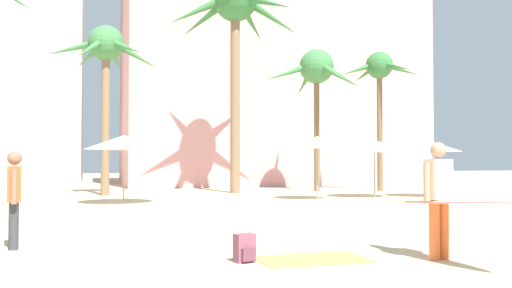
% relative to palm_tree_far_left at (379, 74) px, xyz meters
% --- Properties ---
extents(hotel_pink, '(18.87, 9.19, 14.76)m').
position_rel_palm_tree_far_left_xyz_m(hotel_pink, '(-2.47, 9.92, 1.55)').
color(hotel_pink, pink).
rests_on(hotel_pink, ground).
extents(palm_tree_far_left, '(4.33, 4.31, 6.97)m').
position_rel_palm_tree_far_left_xyz_m(palm_tree_far_left, '(0.00, 0.00, 0.00)').
color(palm_tree_far_left, brown).
rests_on(palm_tree_far_left, ground).
extents(palm_tree_left, '(5.50, 5.31, 7.07)m').
position_rel_palm_tree_far_left_xyz_m(palm_tree_left, '(-3.07, 0.80, 0.06)').
color(palm_tree_left, brown).
rests_on(palm_tree_left, ground).
extents(palm_tree_center, '(4.93, 4.55, 7.41)m').
position_rel_palm_tree_far_left_xyz_m(palm_tree_center, '(-13.22, 0.46, 0.23)').
color(palm_tree_center, '#896B4C').
rests_on(palm_tree_center, ground).
extents(palm_tree_far_right, '(6.48, 5.68, 10.13)m').
position_rel_palm_tree_far_left_xyz_m(palm_tree_far_right, '(-7.37, 0.48, 2.54)').
color(palm_tree_far_right, '#896B4C').
rests_on(palm_tree_far_right, ground).
extents(cafe_umbrella_0, '(2.08, 2.08, 2.45)m').
position_rel_palm_tree_far_left_xyz_m(cafe_umbrella_0, '(-5.40, -4.55, -3.61)').
color(cafe_umbrella_0, gray).
rests_on(cafe_umbrella_0, ground).
extents(cafe_umbrella_1, '(2.50, 2.50, 2.35)m').
position_rel_palm_tree_far_left_xyz_m(cafe_umbrella_1, '(-2.67, -4.12, -3.72)').
color(cafe_umbrella_1, gray).
rests_on(cafe_umbrella_1, ground).
extents(cafe_umbrella_4, '(2.33, 2.33, 2.28)m').
position_rel_palm_tree_far_left_xyz_m(cafe_umbrella_4, '(-0.20, -4.60, -3.75)').
color(cafe_umbrella_4, gray).
rests_on(cafe_umbrella_4, ground).
extents(cafe_umbrella_5, '(2.72, 2.72, 2.40)m').
position_rel_palm_tree_far_left_xyz_m(cafe_umbrella_5, '(-12.70, -4.45, -3.69)').
color(cafe_umbrella_5, gray).
rests_on(cafe_umbrella_5, ground).
extents(beach_towel, '(1.65, 0.99, 0.01)m').
position_rel_palm_tree_far_left_xyz_m(beach_towel, '(-10.57, -16.07, -5.82)').
color(beach_towel, '#F4CC4C').
rests_on(beach_towel, ground).
extents(backpack, '(0.33, 0.29, 0.42)m').
position_rel_palm_tree_far_left_xyz_m(backpack, '(-11.61, -15.96, -5.63)').
color(backpack, '#7F4459').
rests_on(backpack, ground).
extents(person_near_right, '(0.76, 2.83, 1.79)m').
position_rel_palm_tree_far_left_xyz_m(person_near_right, '(-8.72, -16.76, -4.88)').
color(person_near_right, orange).
rests_on(person_near_right, ground).
extents(person_mid_left, '(0.27, 0.61, 1.67)m').
position_rel_palm_tree_far_left_xyz_m(person_mid_left, '(-15.06, -13.65, -4.92)').
color(person_mid_left, '#3D3D42').
rests_on(person_mid_left, ground).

